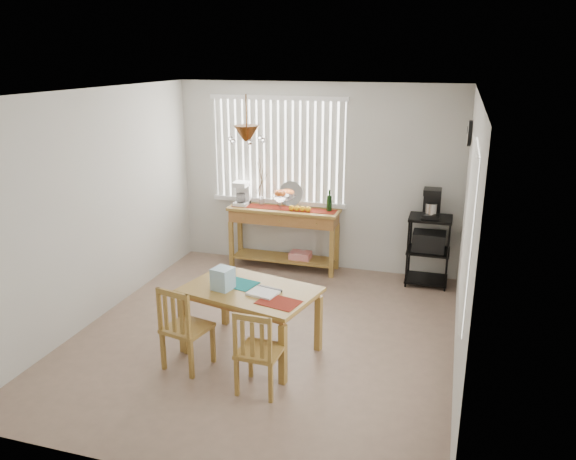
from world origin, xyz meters
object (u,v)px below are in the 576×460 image
(sideboard, at_px, (284,224))
(dining_table, at_px, (250,296))
(wire_cart, at_px, (429,244))
(chair_right, at_px, (258,352))
(cart_items, at_px, (432,204))
(chair_left, at_px, (185,328))

(sideboard, distance_m, dining_table, 2.40)
(wire_cart, height_order, dining_table, wire_cart)
(dining_table, relative_size, chair_right, 1.77)
(dining_table, bearing_deg, cart_items, 55.55)
(chair_left, height_order, chair_right, chair_left)
(dining_table, relative_size, chair_left, 1.68)
(wire_cart, xyz_separation_m, chair_left, (-2.12, -2.85, -0.14))
(sideboard, bearing_deg, wire_cart, -0.52)
(dining_table, bearing_deg, chair_left, -135.16)
(wire_cart, bearing_deg, dining_table, -124.56)
(wire_cart, distance_m, cart_items, 0.55)
(chair_left, bearing_deg, chair_right, -12.52)
(wire_cart, height_order, cart_items, cart_items)
(wire_cart, xyz_separation_m, dining_table, (-1.62, -2.36, 0.06))
(cart_items, bearing_deg, dining_table, -124.45)
(sideboard, relative_size, cart_items, 4.10)
(wire_cart, relative_size, chair_right, 1.13)
(wire_cart, xyz_separation_m, cart_items, (0.00, 0.01, 0.55))
(sideboard, bearing_deg, chair_left, -92.51)
(sideboard, distance_m, chair_right, 3.14)
(sideboard, xyz_separation_m, dining_table, (0.37, -2.37, -0.05))
(sideboard, xyz_separation_m, cart_items, (1.99, -0.01, 0.44))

